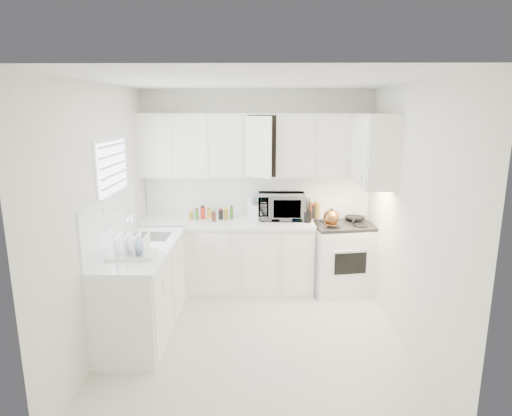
{
  "coord_description": "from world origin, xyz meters",
  "views": [
    {
      "loc": [
        0.07,
        -4.13,
        2.35
      ],
      "look_at": [
        0.0,
        0.7,
        1.25
      ],
      "focal_mm": 30.53,
      "sensor_mm": 36.0,
      "label": 1
    }
  ],
  "objects_px": {
    "microwave": "(281,204)",
    "utensil_crock": "(308,210)",
    "tea_kettle": "(331,216)",
    "rice_cooker": "(260,210)",
    "dish_rack": "(132,244)",
    "stove": "(342,248)"
  },
  "relations": [
    {
      "from": "microwave",
      "to": "utensil_crock",
      "type": "xyz_separation_m",
      "value": [
        0.32,
        -0.18,
        -0.04
      ]
    },
    {
      "from": "tea_kettle",
      "to": "rice_cooker",
      "type": "xyz_separation_m",
      "value": [
        -0.89,
        0.27,
        0.01
      ]
    },
    {
      "from": "dish_rack",
      "to": "stove",
      "type": "bearing_deg",
      "value": 28.07
    },
    {
      "from": "tea_kettle",
      "to": "dish_rack",
      "type": "height_order",
      "value": "dish_rack"
    },
    {
      "from": "microwave",
      "to": "rice_cooker",
      "type": "relative_size",
      "value": 2.68
    },
    {
      "from": "stove",
      "to": "dish_rack",
      "type": "relative_size",
      "value": 2.63
    },
    {
      "from": "stove",
      "to": "dish_rack",
      "type": "xyz_separation_m",
      "value": [
        -2.3,
        -1.41,
        0.49
      ]
    },
    {
      "from": "tea_kettle",
      "to": "utensil_crock",
      "type": "relative_size",
      "value": 0.74
    },
    {
      "from": "dish_rack",
      "to": "rice_cooker",
      "type": "bearing_deg",
      "value": 47.55
    },
    {
      "from": "microwave",
      "to": "utensil_crock",
      "type": "relative_size",
      "value": 1.83
    },
    {
      "from": "stove",
      "to": "tea_kettle",
      "type": "bearing_deg",
      "value": -148.38
    },
    {
      "from": "tea_kettle",
      "to": "rice_cooker",
      "type": "distance_m",
      "value": 0.93
    },
    {
      "from": "utensil_crock",
      "to": "rice_cooker",
      "type": "bearing_deg",
      "value": 163.08
    },
    {
      "from": "stove",
      "to": "microwave",
      "type": "bearing_deg",
      "value": 162.2
    },
    {
      "from": "rice_cooker",
      "to": "stove",
      "type": "bearing_deg",
      "value": -12.65
    },
    {
      "from": "microwave",
      "to": "stove",
      "type": "bearing_deg",
      "value": -8.06
    },
    {
      "from": "stove",
      "to": "rice_cooker",
      "type": "bearing_deg",
      "value": 163.86
    },
    {
      "from": "tea_kettle",
      "to": "dish_rack",
      "type": "xyz_separation_m",
      "value": [
        -2.12,
        -1.25,
        0.02
      ]
    },
    {
      "from": "tea_kettle",
      "to": "microwave",
      "type": "relative_size",
      "value": 0.4
    },
    {
      "from": "microwave",
      "to": "rice_cooker",
      "type": "xyz_separation_m",
      "value": [
        -0.28,
        0.01,
        -0.09
      ]
    },
    {
      "from": "microwave",
      "to": "utensil_crock",
      "type": "height_order",
      "value": "microwave"
    },
    {
      "from": "stove",
      "to": "rice_cooker",
      "type": "distance_m",
      "value": 1.17
    }
  ]
}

